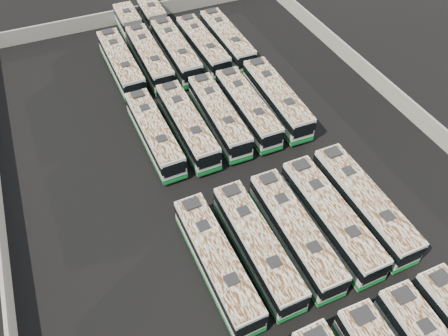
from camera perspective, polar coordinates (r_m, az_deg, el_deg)
The scene contains 17 objects.
ground at distance 44.00m, azimuth 2.15°, elevation -1.94°, with size 140.00×140.00×0.00m, color black.
perimeter_wall at distance 43.18m, azimuth 2.19°, elevation -0.97°, with size 45.20×73.20×2.20m.
bus_midfront_far_left at distance 36.48m, azimuth -0.97°, elevation -12.11°, with size 2.96×12.61×3.54m.
bus_midfront_left at distance 37.40m, azimuth 4.34°, elevation -10.08°, with size 2.77×12.52×3.52m.
bus_midfront_center at distance 38.56m, azimuth 9.24°, elevation -8.25°, with size 2.70×12.51×3.52m.
bus_midfront_right at distance 40.02m, azimuth 13.73°, elevation -6.33°, with size 2.84×12.92×3.64m.
bus_midfront_far_right at distance 41.85m, azimuth 17.71°, elevation -4.42°, with size 2.79×12.97×3.66m.
bus_midback_far_left at distance 47.10m, azimuth -9.09°, elevation 4.51°, with size 2.94×12.48×3.50m.
bus_midback_left at distance 47.62m, azimuth -4.86°, elevation 5.62°, with size 2.84×12.74×3.58m.
bus_midback_center at distance 48.69m, azimuth -0.70°, elevation 6.87°, with size 2.86×12.61×3.54m.
bus_midback_right at distance 49.83m, azimuth 3.08°, elevation 7.87°, with size 2.72×12.50×3.52m.
bus_midback_far_right at distance 51.36m, azimuth 6.86°, elevation 9.03°, with size 3.06×13.02×3.65m.
bus_back_far_left at distance 58.24m, azimuth -13.28°, elevation 13.12°, with size 3.01×13.03×3.66m.
bus_back_left at distance 61.62m, azimuth -10.64°, elevation 15.54°, with size 2.74×19.78×3.59m.
bus_back_center at distance 62.47m, azimuth -7.36°, elevation 16.45°, with size 2.79×20.10×3.65m.
bus_back_right at distance 60.49m, azimuth -2.80°, elevation 15.63°, with size 2.91×12.62×3.54m.
bus_back_far_right at distance 61.73m, azimuth 0.38°, elevation 16.41°, with size 2.72×12.80×3.61m.
Camera 1 is at (-13.10, -25.95, 33.03)m, focal length 35.00 mm.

